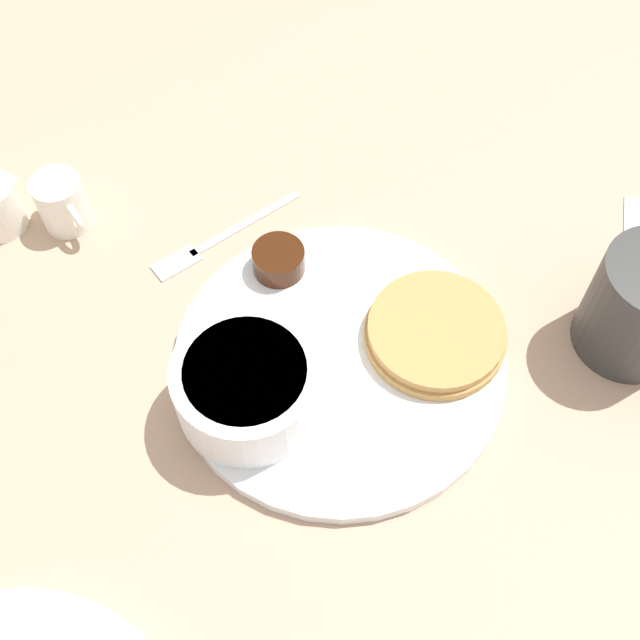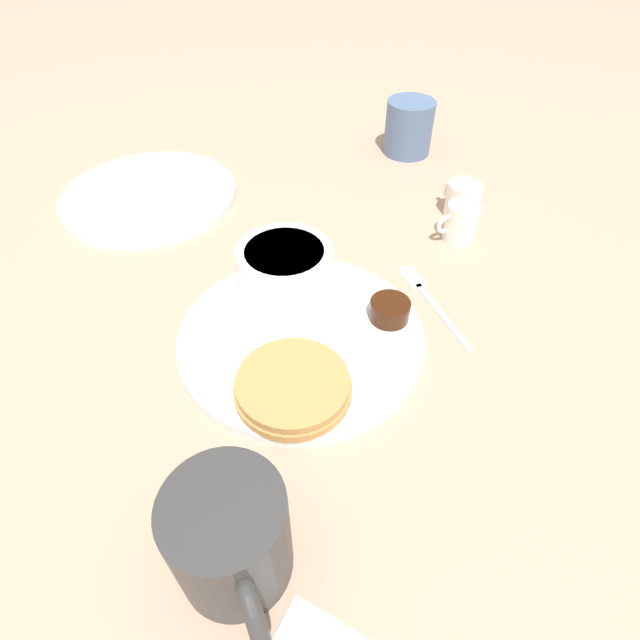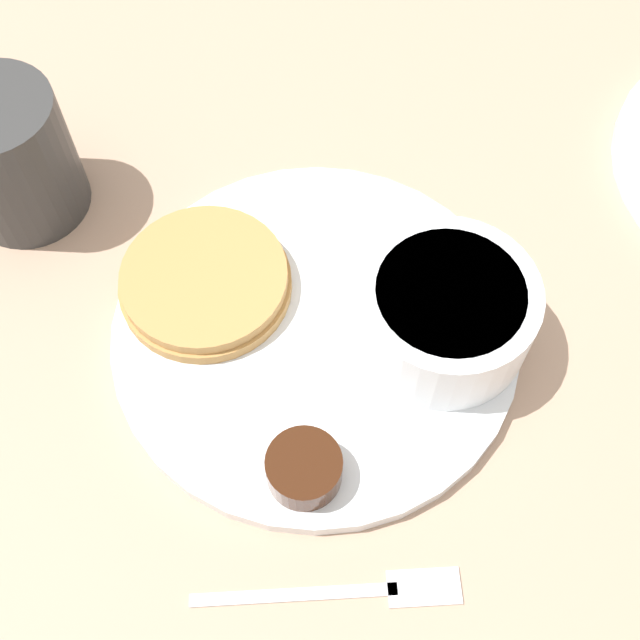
# 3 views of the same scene
# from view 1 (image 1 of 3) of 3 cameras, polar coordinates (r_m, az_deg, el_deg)

# --- Properties ---
(ground_plane) EXTENTS (4.00, 4.00, 0.00)m
(ground_plane) POSITION_cam_1_polar(r_m,az_deg,el_deg) (0.64, 1.38, -3.13)
(ground_plane) COLOR tan
(plate) EXTENTS (0.26, 0.26, 0.01)m
(plate) POSITION_cam_1_polar(r_m,az_deg,el_deg) (0.63, 1.39, -2.87)
(plate) COLOR white
(plate) RESTS_ON ground_plane
(pancake_stack) EXTENTS (0.11, 0.11, 0.02)m
(pancake_stack) POSITION_cam_1_polar(r_m,az_deg,el_deg) (0.63, 8.22, -0.90)
(pancake_stack) COLOR #B78447
(pancake_stack) RESTS_ON plate
(bowl) EXTENTS (0.11, 0.11, 0.05)m
(bowl) POSITION_cam_1_polar(r_m,az_deg,el_deg) (0.59, -5.21, -4.63)
(bowl) COLOR white
(bowl) RESTS_ON plate
(syrup_cup) EXTENTS (0.04, 0.04, 0.02)m
(syrup_cup) POSITION_cam_1_polar(r_m,az_deg,el_deg) (0.66, -2.97, 4.28)
(syrup_cup) COLOR #38190A
(syrup_cup) RESTS_ON plate
(butter_ramekin) EXTENTS (0.04, 0.04, 0.04)m
(butter_ramekin) POSITION_cam_1_polar(r_m,az_deg,el_deg) (0.60, -7.43, -4.75)
(butter_ramekin) COLOR white
(butter_ramekin) RESTS_ON plate
(creamer_pitcher_near) EXTENTS (0.04, 0.06, 0.05)m
(creamer_pitcher_near) POSITION_cam_1_polar(r_m,az_deg,el_deg) (0.73, -17.86, 7.96)
(creamer_pitcher_near) COLOR white
(creamer_pitcher_near) RESTS_ON ground_plane
(fork) EXTENTS (0.14, 0.09, 0.00)m
(fork) POSITION_cam_1_polar(r_m,az_deg,el_deg) (0.71, -7.73, 5.50)
(fork) COLOR silver
(fork) RESTS_ON ground_plane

